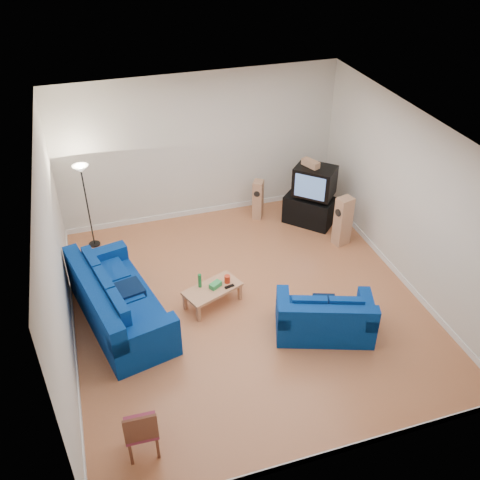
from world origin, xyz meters
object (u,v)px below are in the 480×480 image
object	(u,v)px
coffee_table	(212,290)
tv_stand	(309,210)
sofa_three_seat	(117,306)
sofa_loveseat	(325,319)
television	(315,181)

from	to	relation	value
coffee_table	tv_stand	bearing A→B (deg)	36.51
sofa_three_seat	coffee_table	bearing A→B (deg)	75.64
sofa_loveseat	sofa_three_seat	bearing A→B (deg)	177.32
coffee_table	television	bearing A→B (deg)	35.39
sofa_loveseat	television	world-z (taller)	television
coffee_table	television	size ratio (longest dim) A/B	1.12
coffee_table	television	distance (m)	3.47
sofa_three_seat	sofa_loveseat	world-z (taller)	sofa_three_seat
coffee_table	tv_stand	distance (m)	3.37
television	sofa_three_seat	bearing A→B (deg)	-113.53
sofa_three_seat	sofa_loveseat	xyz separation A→B (m)	(3.23, -1.29, -0.06)
tv_stand	television	size ratio (longest dim) A/B	1.03
tv_stand	television	xyz separation A→B (m)	(0.05, -0.04, 0.72)
television	tv_stand	bearing A→B (deg)	-175.58
sofa_three_seat	sofa_loveseat	size ratio (longest dim) A/B	1.51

